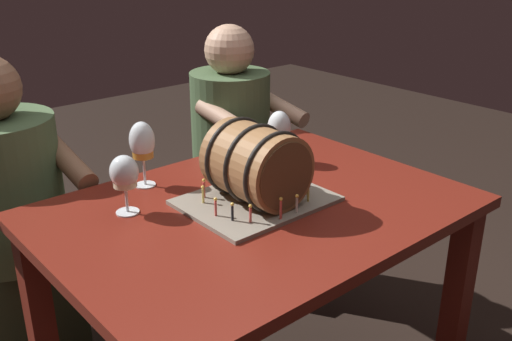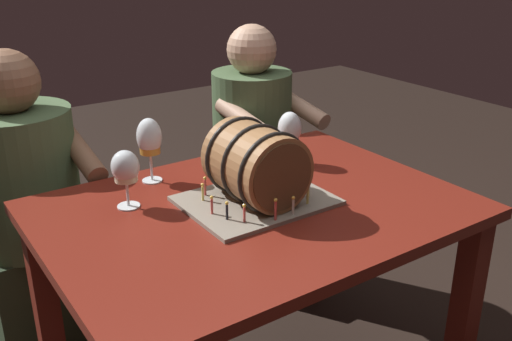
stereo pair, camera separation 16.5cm
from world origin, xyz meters
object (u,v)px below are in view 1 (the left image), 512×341
Objects in this scene: person_seated_right at (232,166)px; wine_glass_rose at (279,129)px; wine_glass_amber at (142,143)px; person_seated_left at (11,229)px; barrel_cake at (256,167)px; dining_table at (256,242)px; wine_glass_white at (124,175)px.

wine_glass_rose is at bearing -110.89° from person_seated_right.
wine_glass_amber is 0.60m from person_seated_left.
person_seated_left is (-0.49, 0.71, -0.31)m from barrel_cake.
person_seated_left is at bearing 123.54° from dining_table.
person_seated_right is at bearing 31.02° from wine_glass_amber.
wine_glass_white is 0.15× the size of person_seated_left.
wine_glass_rose is 0.16× the size of person_seated_left.
dining_table is 0.87m from person_seated_right.
person_seated_right is (0.96, -0.00, -0.02)m from person_seated_left.
person_seated_right reaches higher than wine_glass_amber.
wine_glass_white is at bearing -135.27° from wine_glass_amber.
person_seated_left is 1.00× the size of person_seated_right.
person_seated_right reaches higher than person_seated_left.
person_seated_left is at bearing 179.98° from person_seated_right.
wine_glass_amber is 0.18× the size of person_seated_left.
dining_table is 6.97× the size of wine_glass_white.
person_seated_left reaches higher than wine_glass_amber.
wine_glass_rose is 0.64m from person_seated_right.
wine_glass_white reaches higher than dining_table.
wine_glass_amber is at bearing -51.63° from person_seated_left.
wine_glass_white is at bearing 147.46° from dining_table.
person_seated_left is (-0.17, 0.53, -0.32)m from wine_glass_white.
person_seated_right is (0.48, 0.72, -0.10)m from dining_table.
person_seated_left is (-0.31, 0.39, -0.34)m from wine_glass_amber.
wine_glass_amber is (-0.17, 0.33, 0.26)m from dining_table.
wine_glass_rose is 1.06× the size of wine_glass_white.
wine_glass_rose is at bearing 36.58° from dining_table.
dining_table is at bearing -32.54° from wine_glass_white.
dining_table is 5.76× the size of wine_glass_amber.
wine_glass_white is 1.00m from person_seated_right.
wine_glass_rose is at bearing -33.83° from person_seated_left.
person_seated_left is at bearing 124.67° from barrel_cake.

